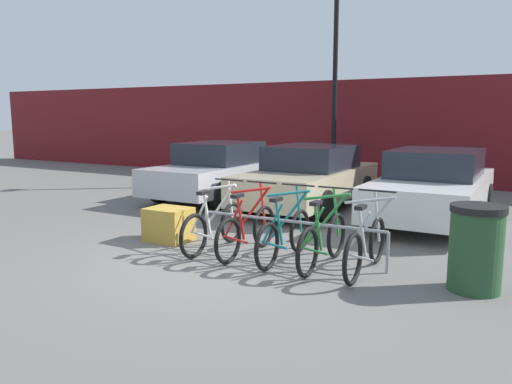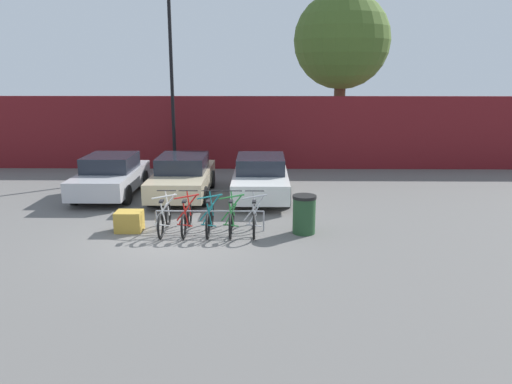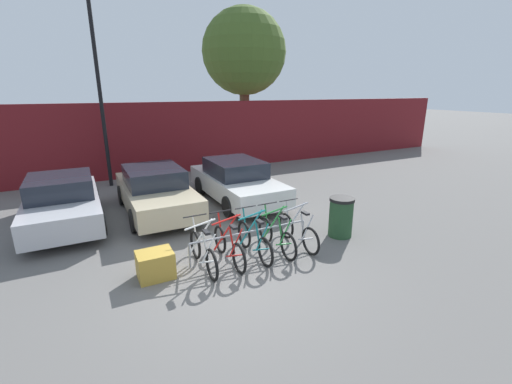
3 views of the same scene
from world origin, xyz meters
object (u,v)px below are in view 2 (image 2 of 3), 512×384
object	(u,v)px
bike_rack	(210,214)
bicycle_white	(164,219)
bicycle_red	(187,219)
lamp_post	(172,77)
car_silver	(111,176)
trash_bin	(304,214)
car_beige	(183,176)
car_white	(261,177)
bicycle_silver	(254,219)
cargo_crate	(129,221)
bicycle_green	(232,219)
tree_behind_hoarding	(342,42)
bicycle_teal	(210,219)

from	to	relation	value
bike_rack	bicycle_white	bearing A→B (deg)	-172.91
bicycle_red	lamp_post	size ratio (longest dim) A/B	0.24
bicycle_white	car_silver	distance (m)	4.85
bicycle_white	trash_bin	world-z (taller)	bicycle_white
bicycle_red	car_beige	size ratio (longest dim) A/B	0.38
bicycle_white	lamp_post	xyz separation A→B (m)	(-1.08, 7.97, 3.59)
bike_rack	bicycle_red	bearing A→B (deg)	-166.19
bike_rack	car_white	bearing A→B (deg)	70.45
bicycle_silver	cargo_crate	world-z (taller)	bicycle_silver
car_white	bicycle_white	bearing A→B (deg)	-122.84
bike_rack	cargo_crate	bearing A→B (deg)	-178.62
bicycle_green	lamp_post	size ratio (longest dim) A/B	0.24
cargo_crate	bicycle_white	bearing A→B (deg)	-5.68
bicycle_silver	tree_behind_hoarding	distance (m)	12.50
lamp_post	tree_behind_hoarding	bearing A→B (deg)	21.16
bicycle_white	car_beige	bearing A→B (deg)	89.58
tree_behind_hoarding	car_silver	bearing A→B (deg)	-142.60
bike_rack	bicycle_teal	bearing A→B (deg)	-84.99
bike_rack	car_white	xyz separation A→B (m)	(1.34, 3.78, 0.22)
bicycle_silver	car_white	xyz separation A→B (m)	(0.15, 3.93, 0.31)
bike_rack	lamp_post	xyz separation A→B (m)	(-2.28, 7.83, 3.50)
bike_rack	bicycle_white	size ratio (longest dim) A/B	1.72
car_beige	car_white	size ratio (longest dim) A/B	0.98
bicycle_teal	car_beige	distance (m)	4.24
car_white	tree_behind_hoarding	distance (m)	9.10
car_beige	cargo_crate	bearing A→B (deg)	-102.15
lamp_post	trash_bin	bearing A→B (deg)	-59.03
cargo_crate	bicycle_green	bearing A→B (deg)	-2.00
bicycle_silver	bicycle_teal	bearing A→B (deg)	-177.58
lamp_post	trash_bin	world-z (taller)	lamp_post
bicycle_green	car_white	world-z (taller)	car_white
bike_rack	bicycle_white	distance (m)	1.21
bicycle_red	cargo_crate	bearing A→B (deg)	178.89
car_white	cargo_crate	world-z (taller)	car_white
bicycle_teal	tree_behind_hoarding	distance (m)	12.90
car_beige	car_white	xyz separation A→B (m)	(2.67, -0.08, 0.00)
tree_behind_hoarding	car_white	bearing A→B (deg)	-117.84
car_silver	cargo_crate	bearing A→B (deg)	-67.38
bike_rack	cargo_crate	size ratio (longest dim) A/B	4.19
bicycle_green	bike_rack	bearing A→B (deg)	165.10
bicycle_white	car_silver	xyz separation A→B (m)	(-2.62, 4.07, 0.31)
bicycle_red	car_silver	world-z (taller)	car_silver
trash_bin	bicycle_red	bearing A→B (deg)	179.89
car_silver	bicycle_silver	bearing A→B (deg)	-39.04
bicycle_red	bicycle_green	size ratio (longest dim) A/B	1.00
cargo_crate	tree_behind_hoarding	distance (m)	13.85
bicycle_teal	bicycle_red	bearing A→B (deg)	-178.66
car_white	cargo_crate	xyz separation A→B (m)	(-3.51, -3.84, -0.42)
bicycle_white	bicycle_green	distance (m)	1.79
lamp_post	bicycle_green	bearing A→B (deg)	-70.18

